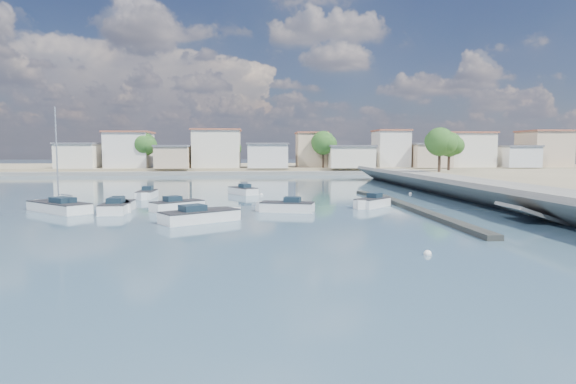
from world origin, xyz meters
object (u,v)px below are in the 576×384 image
object	(u,v)px
motorboat_b	(180,206)
motorboat_d	(371,203)
sailboat	(57,207)
motorboat_h	(204,216)
motorboat_e	(118,207)
motorboat_f	(242,191)
motorboat_c	(284,207)
motorboat_g	(146,195)
motorboat_a	(118,206)

from	to	relation	value
motorboat_b	motorboat_d	bearing A→B (deg)	3.16
sailboat	motorboat_h	bearing A→B (deg)	-26.71
motorboat_d	motorboat_e	distance (m)	22.24
motorboat_d	motorboat_f	distance (m)	18.47
sailboat	motorboat_c	bearing A→B (deg)	-4.30
motorboat_f	motorboat_g	distance (m)	11.03
motorboat_h	sailboat	size ratio (longest dim) A/B	0.66
motorboat_a	motorboat_h	world-z (taller)	same
sailboat	motorboat_e	bearing A→B (deg)	-5.06
motorboat_d	motorboat_h	xyz separation A→B (m)	(-14.36, -7.70, 0.00)
motorboat_h	motorboat_c	bearing A→B (deg)	39.24
motorboat_g	motorboat_h	distance (m)	19.15
motorboat_b	motorboat_e	bearing A→B (deg)	-172.72
motorboat_a	motorboat_g	xyz separation A→B (m)	(0.12, 10.36, 0.00)
motorboat_c	motorboat_f	bearing A→B (deg)	103.70
motorboat_b	motorboat_h	world-z (taller)	same
motorboat_f	motorboat_a	bearing A→B (deg)	-125.30
motorboat_d	motorboat_c	bearing A→B (deg)	-162.32
motorboat_a	motorboat_e	xyz separation A→B (m)	(0.26, -0.95, -0.00)
motorboat_g	sailboat	distance (m)	11.98
sailboat	motorboat_d	bearing A→B (deg)	2.36
motorboat_a	sailboat	bearing A→B (deg)	-174.42
motorboat_g	motorboat_h	bearing A→B (deg)	-65.43
motorboat_h	sailboat	distance (m)	14.61
motorboat_f	motorboat_c	bearing A→B (deg)	-76.30
motorboat_g	motorboat_d	bearing A→B (deg)	-23.53
motorboat_f	motorboat_b	bearing A→B (deg)	-108.53
motorboat_e	sailboat	distance (m)	5.24
motorboat_d	motorboat_f	world-z (taller)	same
motorboat_c	motorboat_e	xyz separation A→B (m)	(-14.09, 0.99, -0.00)
motorboat_b	motorboat_f	xyz separation A→B (m)	(4.99, 14.88, 0.00)
motorboat_c	motorboat_d	world-z (taller)	same
motorboat_a	motorboat_e	bearing A→B (deg)	-74.75
motorboat_b	motorboat_d	world-z (taller)	same
motorboat_f	motorboat_h	xyz separation A→B (m)	(-2.24, -21.63, 0.00)
motorboat_c	sailboat	size ratio (longest dim) A/B	0.56
motorboat_f	motorboat_g	bearing A→B (deg)	-157.56
motorboat_a	motorboat_h	xyz separation A→B (m)	(8.08, -7.05, -0.00)
motorboat_c	motorboat_d	distance (m)	8.50
motorboat_d	motorboat_f	bearing A→B (deg)	131.02
motorboat_c	motorboat_f	size ratio (longest dim) A/B	1.12
motorboat_b	motorboat_h	size ratio (longest dim) A/B	0.79
motorboat_e	sailboat	bearing A→B (deg)	174.94
motorboat_d	motorboat_h	size ratio (longest dim) A/B	0.68
motorboat_a	motorboat_b	bearing A→B (deg)	-3.22
motorboat_b	motorboat_h	bearing A→B (deg)	-67.83
motorboat_c	motorboat_h	size ratio (longest dim) A/B	0.86
motorboat_a	sailboat	distance (m)	4.99
motorboat_b	sailboat	world-z (taller)	sailboat
motorboat_h	sailboat	xyz separation A→B (m)	(-13.05, 6.57, 0.03)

